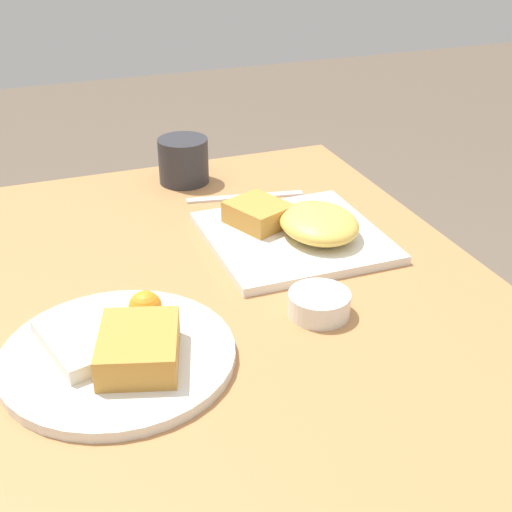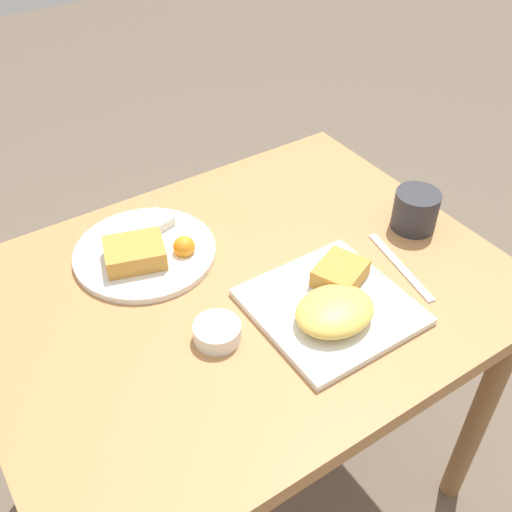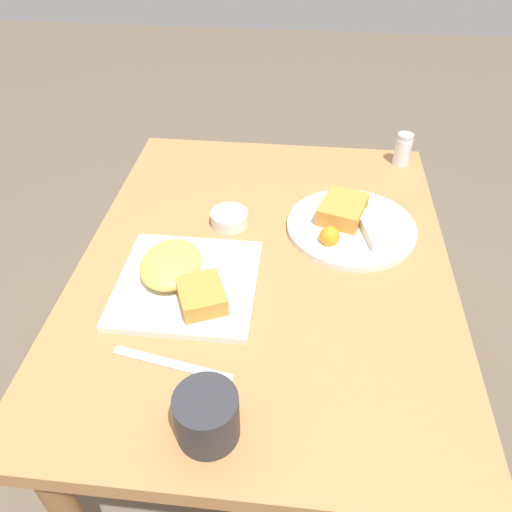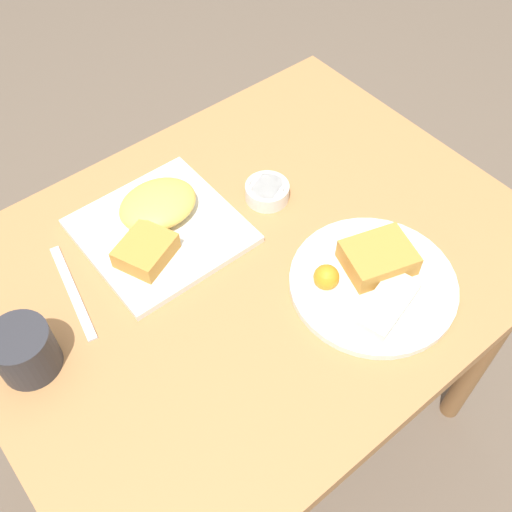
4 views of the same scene
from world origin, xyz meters
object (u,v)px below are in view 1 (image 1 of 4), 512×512
at_px(sauce_ramekin, 319,303).
at_px(plate_square_near, 298,229).
at_px(butter_knife, 245,197).
at_px(coffee_mug, 184,161).
at_px(plate_oval_far, 120,351).

bearing_deg(sauce_ramekin, plate_square_near, -16.29).
xyz_separation_m(butter_knife, coffee_mug, (0.11, 0.08, 0.04)).
bearing_deg(plate_square_near, butter_knife, 6.61).
height_order(plate_oval_far, butter_knife, plate_oval_far).
xyz_separation_m(sauce_ramekin, coffee_mug, (0.51, 0.04, 0.03)).
distance_m(plate_oval_far, coffee_mug, 0.57).
xyz_separation_m(plate_oval_far, sauce_ramekin, (0.01, -0.27, 0.00)).
relative_size(plate_oval_far, butter_knife, 1.34).
bearing_deg(plate_square_near, plate_oval_far, 123.40).
xyz_separation_m(plate_oval_far, coffee_mug, (0.52, -0.23, 0.03)).
xyz_separation_m(plate_square_near, plate_oval_far, (-0.22, 0.33, -0.01)).
distance_m(plate_oval_far, butter_knife, 0.51).
distance_m(plate_square_near, coffee_mug, 0.32).
bearing_deg(sauce_ramekin, plate_oval_far, 92.19).
relative_size(plate_square_near, plate_oval_far, 0.94).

